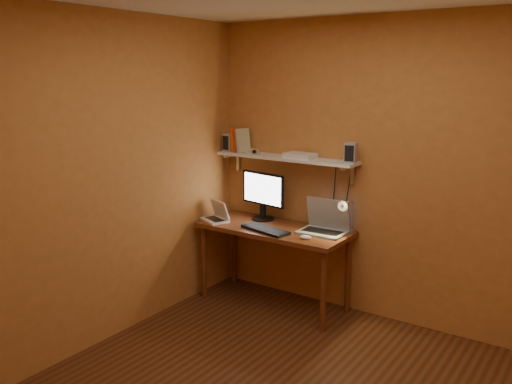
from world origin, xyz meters
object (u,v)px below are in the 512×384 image
Objects in this scene: netbook at (217,215)px; speaker_left at (229,142)px; wall_shelf at (286,158)px; desk at (274,236)px; router at (300,155)px; keyboard at (265,230)px; desk_lamp at (347,212)px; mouse at (306,237)px; speaker_right at (351,153)px; monitor at (263,193)px; laptop at (325,224)px; shelf_camera at (255,152)px.

netbook is 1.84× the size of speaker_left.
wall_shelf reaches higher than netbook.
wall_shelf is 4.40× the size of netbook.
speaker_left is (-0.64, -0.01, 0.10)m from wall_shelf.
desk is at bearing -6.14° from speaker_left.
router is (0.71, 0.32, 0.59)m from netbook.
keyboard is (0.57, -0.03, -0.04)m from netbook.
mouse is at bearing -128.78° from desk_lamp.
speaker_left is 0.64× the size of router.
wall_shelf is 0.65m from speaker_right.
desk is at bearing -127.74° from router.
monitor is 5.02× the size of mouse.
monitor is (-0.23, -0.03, -0.35)m from wall_shelf.
speaker_left is at bearing 164.18° from desk.
desk is at bearing -171.87° from speaker_right.
keyboard is 2.79× the size of speaker_left.
monitor is at bearing 145.12° from desk.
wall_shelf is at bearing 90.00° from desk.
netbook is at bearing -168.65° from laptop.
router is at bearing 10.64° from speaker_left.
monitor is 1.04× the size of keyboard.
monitor is at bearing -171.70° from wall_shelf.
wall_shelf is 8.12× the size of speaker_right.
laptop reaches higher than keyboard.
shelf_camera is 0.37× the size of router.
wall_shelf is 2.79× the size of monitor.
shelf_camera is (-0.72, 0.30, 0.64)m from mouse.
mouse is 1.01m from shelf_camera.
desk is at bearing -90.00° from wall_shelf.
monitor is 2.91× the size of speaker_left.
desk_lamp is at bearing 37.30° from mouse.
laptop is 2.36× the size of speaker_left.
mouse is at bearing 19.97° from netbook.
desk is at bearing -25.46° from monitor.
laptop reaches higher than netbook.
router is at bearing 80.65° from keyboard.
desk is 8.11× the size of speaker_left.
mouse is at bearing -53.00° from router.
desk_lamp reaches higher than keyboard.
speaker_right is (0.64, 0.20, 0.80)m from desk.
shelf_camera is 0.45m from router.
mouse is 0.78m from router.
desk is 1.04m from speaker_left.
laptop is 1.28× the size of netbook.
speaker_right reaches higher than shelf_camera.
shelf_camera reaches higher than desk_lamp.
desk is 2.79× the size of monitor.
router is (0.45, 0.06, -0.01)m from shelf_camera.
monitor is 0.48m from netbook.
router reaches higher than wall_shelf.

